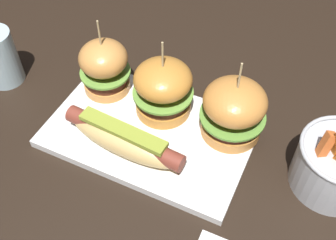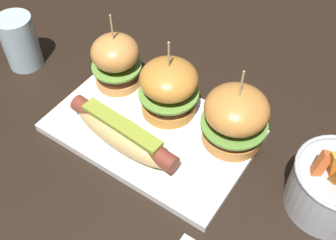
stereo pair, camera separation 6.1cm
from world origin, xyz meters
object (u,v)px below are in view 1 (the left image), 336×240
(platter_main, at_px, (150,132))
(slider_left, at_px, (104,67))
(slider_right, at_px, (234,110))
(hot_dog, at_px, (124,139))
(slider_center, at_px, (164,89))

(platter_main, bearing_deg, slider_left, 153.97)
(slider_left, bearing_deg, slider_right, -0.12)
(platter_main, distance_m, slider_left, 0.14)
(hot_dog, xyz_separation_m, slider_left, (-0.09, 0.10, 0.03))
(slider_left, bearing_deg, platter_main, -26.03)
(slider_center, bearing_deg, hot_dog, -102.02)
(slider_center, distance_m, slider_right, 0.11)
(slider_right, bearing_deg, slider_center, -177.86)
(slider_left, relative_size, slider_right, 0.99)
(slider_center, xyz_separation_m, slider_right, (0.11, 0.00, 0.00))
(platter_main, xyz_separation_m, slider_right, (0.12, 0.05, 0.06))
(platter_main, xyz_separation_m, slider_left, (-0.11, 0.05, 0.06))
(platter_main, bearing_deg, hot_dog, -110.61)
(hot_dog, distance_m, slider_left, 0.14)
(platter_main, bearing_deg, slider_center, 87.05)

